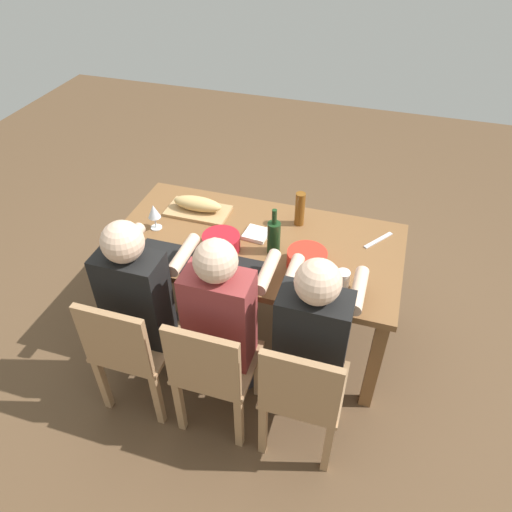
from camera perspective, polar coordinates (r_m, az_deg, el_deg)
name	(u,v)px	position (r m, az deg, el deg)	size (l,w,h in m)	color
ground_plane	(256,326)	(3.36, 0.00, -8.28)	(8.00, 8.00, 0.00)	brown
dining_table	(256,253)	(2.90, 0.00, 0.34)	(1.71, 0.88, 0.74)	brown
chair_near_center	(212,369)	(2.53, -5.25, -13.23)	(0.40, 0.40, 0.85)	#A87F56
diner_near_center	(223,315)	(2.47, -3.99, -7.00)	(0.41, 0.53, 1.20)	#2D2D38
chair_near_left	(130,348)	(2.69, -14.78, -10.48)	(0.40, 0.40, 0.85)	#A87F56
diner_near_left	(140,296)	(2.64, -13.65, -4.62)	(0.41, 0.53, 1.20)	#2D2D38
chair_near_right	(302,392)	(2.45, 5.47, -15.83)	(0.40, 0.40, 0.85)	#A87F56
diner_near_right	(313,336)	(2.39, 6.79, -9.40)	(0.41, 0.53, 1.20)	#2D2D38
serving_bowl_salad	(221,241)	(2.77, -4.16, 1.73)	(0.22, 0.22, 0.09)	#B21923
serving_bowl_fruit	(307,259)	(2.65, 6.05, -0.31)	(0.22, 0.22, 0.10)	red
cutting_board	(198,211)	(3.11, -6.89, 5.33)	(0.40, 0.22, 0.02)	tan
bread_loaf	(197,204)	(3.08, -6.97, 6.18)	(0.32, 0.11, 0.09)	tan
wine_bottle	(274,237)	(2.71, 2.13, 2.32)	(0.08, 0.08, 0.29)	#193819
beer_bottle	(300,209)	(2.94, 5.23, 5.58)	(0.06, 0.06, 0.22)	brown
wine_glass	(154,212)	(2.96, -12.03, 5.10)	(0.08, 0.08, 0.17)	silver
placemat_near_center	(241,271)	(2.64, -1.80, -1.82)	(0.32, 0.23, 0.01)	black
placemat_near_left	(163,255)	(2.80, -10.98, 0.10)	(0.32, 0.23, 0.01)	black
cup_near_right	(343,279)	(2.56, 10.24, -2.72)	(0.07, 0.07, 0.10)	white
carving_knife	(378,240)	(2.94, 14.32, 1.83)	(0.23, 0.02, 0.01)	silver
napkin_stack	(256,234)	(2.89, 0.05, 2.63)	(0.14, 0.14, 0.02)	white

